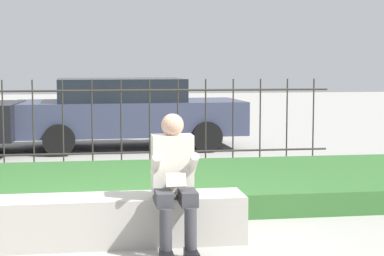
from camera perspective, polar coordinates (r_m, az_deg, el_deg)
ground_plane at (r=6.29m, az=-6.78°, el=-10.14°), size 60.00×60.00×0.00m
stone_bench at (r=6.24m, az=-9.17°, el=-8.37°), size 2.99×0.51×0.46m
person_seated_reader at (r=5.90m, az=-1.63°, el=-4.32°), size 0.42×0.73×1.26m
grass_berm at (r=8.31m, az=-7.27°, el=-5.26°), size 9.27×2.80×0.27m
iron_fence at (r=10.24m, az=-7.59°, el=0.38°), size 7.27×0.03×1.47m
car_parked_center at (r=13.01m, az=-5.74°, el=1.49°), size 4.58×2.12×1.41m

